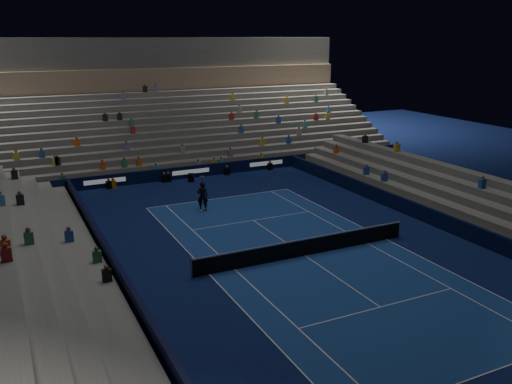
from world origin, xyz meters
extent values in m
plane|color=#0B1646|center=(0.00, 0.00, 0.00)|extent=(90.00, 90.00, 0.00)
cube|color=navy|center=(0.00, 0.00, 0.01)|extent=(10.97, 23.77, 0.01)
cube|color=black|center=(0.00, 18.50, 0.50)|extent=(44.00, 0.25, 1.00)
cube|color=black|center=(9.70, 0.00, 0.50)|extent=(0.25, 37.00, 1.00)
cube|color=black|center=(-9.70, 0.00, 0.50)|extent=(0.25, 37.00, 1.00)
cube|color=#62615D|center=(0.00, 19.50, 0.25)|extent=(44.00, 1.00, 0.50)
cube|color=#62615D|center=(0.00, 20.50, 0.50)|extent=(44.00, 1.00, 1.00)
cube|color=#62615D|center=(0.00, 21.50, 0.75)|extent=(44.00, 1.00, 1.50)
cube|color=#62615D|center=(0.00, 22.50, 1.00)|extent=(44.00, 1.00, 2.00)
cube|color=#62615D|center=(0.00, 23.50, 1.25)|extent=(44.00, 1.00, 2.50)
cube|color=#62615D|center=(0.00, 24.50, 1.50)|extent=(44.00, 1.00, 3.00)
cube|color=#62615D|center=(0.00, 25.50, 1.75)|extent=(44.00, 1.00, 3.50)
cube|color=#62615D|center=(0.00, 26.50, 2.00)|extent=(44.00, 1.00, 4.00)
cube|color=#62615D|center=(0.00, 27.50, 2.25)|extent=(44.00, 1.00, 4.50)
cube|color=#62615D|center=(0.00, 28.50, 2.50)|extent=(44.00, 1.00, 5.00)
cube|color=#62615D|center=(0.00, 29.50, 2.75)|extent=(44.00, 1.00, 5.50)
cube|color=#62615D|center=(0.00, 30.50, 3.00)|extent=(44.00, 1.00, 6.00)
cube|color=#8D7357|center=(0.00, 31.60, 7.10)|extent=(44.00, 0.60, 2.20)
cube|color=#4D4D4A|center=(0.00, 33.00, 9.70)|extent=(44.00, 2.40, 3.00)
cube|color=slate|center=(10.50, 0.00, 0.25)|extent=(1.00, 37.00, 0.50)
cube|color=slate|center=(11.50, 0.00, 0.50)|extent=(1.00, 37.00, 1.00)
cube|color=slate|center=(12.50, 0.00, 0.75)|extent=(1.00, 37.00, 1.50)
cube|color=slate|center=(13.50, 0.00, 1.00)|extent=(1.00, 37.00, 2.00)
cube|color=slate|center=(14.50, 0.00, 1.25)|extent=(1.00, 37.00, 2.50)
cube|color=gray|center=(-10.50, 0.00, 0.25)|extent=(1.00, 37.00, 0.50)
cube|color=gray|center=(-11.50, 0.00, 0.50)|extent=(1.00, 37.00, 1.00)
cube|color=gray|center=(-12.50, 0.00, 0.75)|extent=(1.00, 37.00, 1.50)
cube|color=gray|center=(-13.50, 0.00, 1.00)|extent=(1.00, 37.00, 2.00)
cube|color=gray|center=(-14.50, 0.00, 1.25)|extent=(1.00, 37.00, 2.50)
cylinder|color=#B2B2B7|center=(-6.40, 0.00, 0.55)|extent=(0.10, 0.10, 1.10)
cylinder|color=#B2B2B7|center=(6.40, 0.00, 0.55)|extent=(0.10, 0.10, 1.10)
cube|color=black|center=(0.00, 0.00, 0.45)|extent=(12.80, 0.03, 0.90)
cube|color=white|center=(0.00, 0.00, 0.94)|extent=(12.80, 0.04, 0.08)
imported|color=black|center=(-2.18, 9.72, 1.01)|extent=(0.85, 0.71, 2.01)
cube|color=black|center=(-0.33, 17.38, 0.31)|extent=(0.65, 0.71, 0.62)
cylinder|color=black|center=(-0.33, 16.92, 0.49)|extent=(0.29, 0.38, 0.16)
camera|label=1|loc=(-14.13, -23.14, 11.35)|focal=38.03mm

